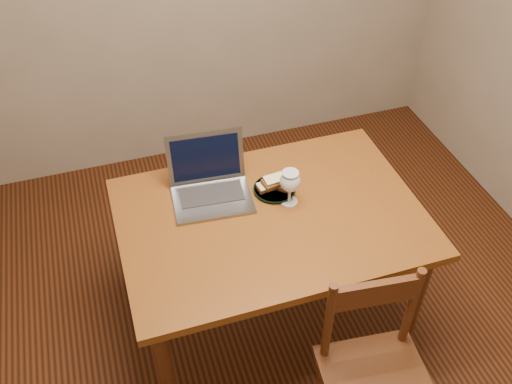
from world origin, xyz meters
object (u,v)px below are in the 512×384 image
object	(u,v)px
table	(271,229)
chair	(376,369)
milk_glass	(290,187)
plate	(274,189)
laptop	(209,180)

from	to	relation	value
table	chair	size ratio (longest dim) A/B	2.88
chair	milk_glass	size ratio (longest dim) A/B	2.61
chair	plate	distance (m)	0.87
plate	laptop	size ratio (longest dim) A/B	0.51
milk_glass	laptop	distance (m)	0.36
chair	laptop	distance (m)	1.05
table	chair	world-z (taller)	chair
milk_glass	chair	bearing A→B (deg)	-82.20
table	chair	distance (m)	0.73
plate	milk_glass	distance (m)	0.12
plate	milk_glass	world-z (taller)	milk_glass
table	laptop	distance (m)	0.35
plate	table	bearing A→B (deg)	-114.49
table	milk_glass	size ratio (longest dim) A/B	7.52
chair	laptop	world-z (taller)	laptop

